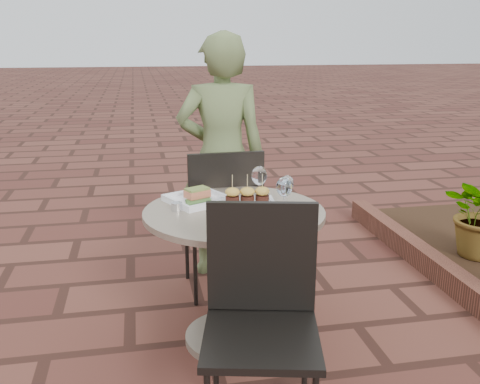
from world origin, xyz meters
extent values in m
plane|color=#5A2E23|center=(0.00, 0.00, 0.00)|extent=(60.00, 60.00, 0.00)
cylinder|color=gray|center=(0.13, -0.02, 0.02)|extent=(0.52, 0.52, 0.04)
cylinder|color=gray|center=(0.13, -0.02, 0.35)|extent=(0.08, 0.08, 0.70)
cylinder|color=tan|center=(0.13, -0.02, 0.71)|extent=(0.90, 0.90, 0.03)
cube|color=black|center=(0.16, 0.61, 0.45)|extent=(0.46, 0.46, 0.03)
cube|color=black|center=(0.17, 0.41, 0.70)|extent=(0.44, 0.05, 0.46)
cylinder|color=black|center=(0.34, 0.80, 0.22)|extent=(0.02, 0.02, 0.44)
cylinder|color=black|center=(-0.04, 0.79, 0.22)|extent=(0.02, 0.02, 0.44)
cylinder|color=black|center=(0.35, 0.42, 0.22)|extent=(0.02, 0.02, 0.44)
cylinder|color=black|center=(-0.02, 0.41, 0.22)|extent=(0.02, 0.02, 0.44)
cube|color=black|center=(0.10, -0.75, 0.45)|extent=(0.53, 0.53, 0.03)
cube|color=black|center=(0.15, -0.56, 0.70)|extent=(0.44, 0.13, 0.46)
cylinder|color=black|center=(-0.04, -0.52, 0.22)|extent=(0.02, 0.02, 0.44)
cylinder|color=black|center=(0.33, -0.61, 0.22)|extent=(0.02, 0.02, 0.44)
imported|color=#586939|center=(0.21, 0.89, 0.80)|extent=(0.62, 0.44, 1.60)
cube|color=white|center=(-0.03, 0.14, 0.74)|extent=(0.37, 0.37, 0.01)
cube|color=#D46E4A|center=(-0.03, 0.14, 0.78)|extent=(0.14, 0.12, 0.04)
cube|color=olive|center=(-0.03, 0.14, 0.80)|extent=(0.14, 0.12, 0.01)
cube|color=white|center=(0.20, -0.04, 0.74)|extent=(0.31, 0.31, 0.01)
cube|color=white|center=(0.14, -0.29, 0.74)|extent=(0.22, 0.22, 0.01)
ellipsoid|color=#E05C98|center=(0.11, -0.34, 0.75)|extent=(0.04, 0.03, 0.02)
cylinder|color=white|center=(0.36, -0.12, 0.73)|extent=(0.07, 0.07, 0.00)
cylinder|color=white|center=(0.36, -0.12, 0.78)|extent=(0.01, 0.01, 0.08)
ellipsoid|color=white|center=(0.36, -0.12, 0.86)|extent=(0.08, 0.08, 0.10)
cylinder|color=white|center=(0.36, -0.12, 0.86)|extent=(0.06, 0.06, 0.04)
cylinder|color=white|center=(0.28, 0.09, 0.73)|extent=(0.07, 0.07, 0.00)
cylinder|color=white|center=(0.28, 0.09, 0.78)|extent=(0.01, 0.01, 0.08)
ellipsoid|color=white|center=(0.28, 0.09, 0.87)|extent=(0.08, 0.08, 0.10)
cylinder|color=white|center=(0.41, 0.01, 0.73)|extent=(0.05, 0.05, 0.00)
cylinder|color=white|center=(0.41, 0.01, 0.77)|extent=(0.01, 0.01, 0.07)
ellipsoid|color=white|center=(0.41, 0.01, 0.84)|extent=(0.07, 0.07, 0.08)
cylinder|color=silver|center=(-0.15, 0.02, 0.75)|extent=(0.06, 0.06, 0.04)
cube|color=brown|center=(1.60, 0.30, 0.07)|extent=(0.12, 3.00, 0.15)
camera|label=1|loc=(-0.31, -2.50, 1.54)|focal=40.00mm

